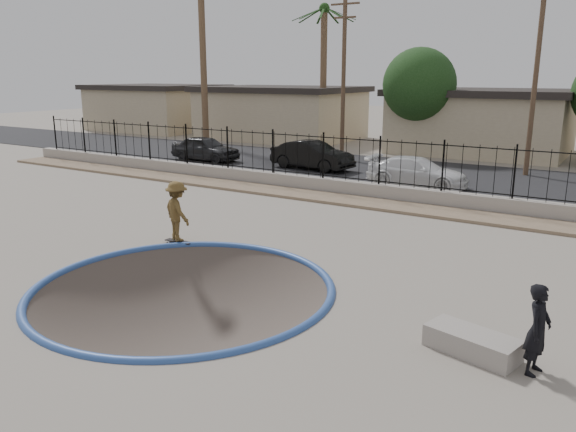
{
  "coord_description": "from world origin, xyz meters",
  "views": [
    {
      "loc": [
        8.5,
        -10.02,
        4.82
      ],
      "look_at": [
        0.97,
        2.0,
        1.22
      ],
      "focal_mm": 35.0,
      "sensor_mm": 36.0,
      "label": 1
    }
  ],
  "objects_px": {
    "skateboard": "(179,241)",
    "car_b": "(312,155)",
    "car_c": "(417,172)",
    "skater": "(177,215)",
    "concrete_ledge": "(472,343)",
    "videographer": "(538,330)",
    "car_a": "(205,148)"
  },
  "relations": [
    {
      "from": "skater",
      "to": "concrete_ledge",
      "type": "distance_m",
      "value": 9.3
    },
    {
      "from": "skateboard",
      "to": "videographer",
      "type": "bearing_deg",
      "value": -15.85
    },
    {
      "from": "concrete_ledge",
      "to": "car_b",
      "type": "height_order",
      "value": "car_b"
    },
    {
      "from": "videographer",
      "to": "concrete_ledge",
      "type": "distance_m",
      "value": 1.2
    },
    {
      "from": "videographer",
      "to": "car_c",
      "type": "height_order",
      "value": "videographer"
    },
    {
      "from": "car_c",
      "to": "skater",
      "type": "bearing_deg",
      "value": 164.68
    },
    {
      "from": "skater",
      "to": "car_a",
      "type": "distance_m",
      "value": 16.01
    },
    {
      "from": "skater",
      "to": "skateboard",
      "type": "xyz_separation_m",
      "value": [
        0.0,
        -0.0,
        -0.81
      ]
    },
    {
      "from": "car_b",
      "to": "car_c",
      "type": "relative_size",
      "value": 1.0
    },
    {
      "from": "videographer",
      "to": "car_a",
      "type": "xyz_separation_m",
      "value": [
        -19.76,
        15.07,
        -0.05
      ]
    },
    {
      "from": "skateboard",
      "to": "car_b",
      "type": "relative_size",
      "value": 0.21
    },
    {
      "from": "skateboard",
      "to": "car_a",
      "type": "bearing_deg",
      "value": 124.58
    },
    {
      "from": "concrete_ledge",
      "to": "car_b",
      "type": "xyz_separation_m",
      "value": [
        -12.15,
        15.61,
        0.56
      ]
    },
    {
      "from": "skateboard",
      "to": "videographer",
      "type": "distance_m",
      "value": 10.34
    },
    {
      "from": "videographer",
      "to": "concrete_ledge",
      "type": "bearing_deg",
      "value": 92.15
    },
    {
      "from": "videographer",
      "to": "car_a",
      "type": "height_order",
      "value": "videographer"
    },
    {
      "from": "car_c",
      "to": "car_b",
      "type": "bearing_deg",
      "value": 74.47
    },
    {
      "from": "concrete_ledge",
      "to": "car_a",
      "type": "height_order",
      "value": "car_a"
    },
    {
      "from": "videographer",
      "to": "skateboard",
      "type": "bearing_deg",
      "value": 85.9
    },
    {
      "from": "skater",
      "to": "car_b",
      "type": "xyz_separation_m",
      "value": [
        -3.15,
        13.4,
        -0.11
      ]
    },
    {
      "from": "concrete_ledge",
      "to": "videographer",
      "type": "bearing_deg",
      "value": -6.84
    },
    {
      "from": "skateboard",
      "to": "skater",
      "type": "bearing_deg",
      "value": 132.25
    },
    {
      "from": "car_b",
      "to": "skateboard",
      "type": "bearing_deg",
      "value": -162.06
    },
    {
      "from": "skater",
      "to": "car_a",
      "type": "xyz_separation_m",
      "value": [
        -9.71,
        12.73,
        -0.14
      ]
    },
    {
      "from": "car_a",
      "to": "videographer",
      "type": "bearing_deg",
      "value": -128.35
    },
    {
      "from": "skater",
      "to": "concrete_ledge",
      "type": "height_order",
      "value": "skater"
    },
    {
      "from": "skateboard",
      "to": "car_c",
      "type": "bearing_deg",
      "value": 72.9
    },
    {
      "from": "concrete_ledge",
      "to": "car_a",
      "type": "bearing_deg",
      "value": 141.39
    },
    {
      "from": "videographer",
      "to": "car_c",
      "type": "xyz_separation_m",
      "value": [
        -7.03,
        14.14,
        -0.1
      ]
    },
    {
      "from": "skateboard",
      "to": "car_b",
      "type": "distance_m",
      "value": 13.78
    },
    {
      "from": "skateboard",
      "to": "car_a",
      "type": "xyz_separation_m",
      "value": [
        -9.71,
        12.73,
        0.67
      ]
    },
    {
      "from": "concrete_ledge",
      "to": "car_c",
      "type": "distance_m",
      "value": 15.24
    }
  ]
}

